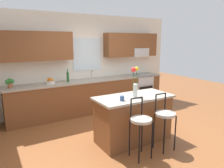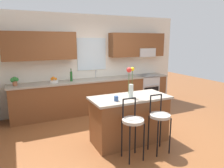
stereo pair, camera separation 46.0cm
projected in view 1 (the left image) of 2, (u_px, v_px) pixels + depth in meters
ground_plane at (126, 133)px, 4.60m from camera, size 14.00×14.00×0.00m
back_wall_assembly at (88, 57)px, 5.97m from camera, size 5.60×0.50×2.70m
counter_run at (92, 95)px, 5.93m from camera, size 4.56×0.64×0.92m
sink_faucet at (92, 74)px, 5.96m from camera, size 0.02×0.13×0.23m
oven_range at (140, 89)px, 6.76m from camera, size 0.60×0.64×0.92m
kitchen_island at (133, 118)px, 4.18m from camera, size 1.54×0.73×0.92m
bar_stool_near at (141, 122)px, 3.52m from camera, size 0.36×0.36×1.04m
bar_stool_middle at (165, 117)px, 3.80m from camera, size 0.36×0.36×1.04m
flower_vase at (135, 83)px, 3.95m from camera, size 0.15×0.10×0.58m
mug_ceramic at (122, 98)px, 3.77m from camera, size 0.08×0.08×0.09m
fruit_bowl_oranges at (50, 82)px, 5.26m from camera, size 0.24×0.24×0.16m
bottle_olive_oil at (68, 77)px, 5.47m from camera, size 0.06×0.06×0.34m
potted_plant_small at (10, 82)px, 4.78m from camera, size 0.19×0.13×0.22m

